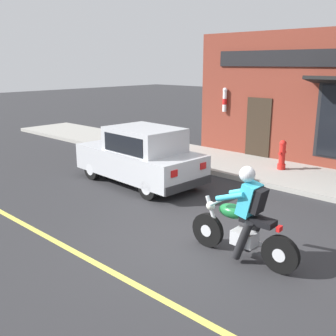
{
  "coord_description": "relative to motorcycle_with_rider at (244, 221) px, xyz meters",
  "views": [
    {
      "loc": [
        -5.3,
        -4.15,
        3.2
      ],
      "look_at": [
        0.89,
        1.56,
        0.95
      ],
      "focal_mm": 42.0,
      "sensor_mm": 36.0,
      "label": 1
    }
  ],
  "objects": [
    {
      "name": "ground_plane",
      "position": [
        0.02,
        0.98,
        -0.68
      ],
      "size": [
        80.0,
        80.0,
        0.0
      ],
      "primitive_type": "plane",
      "color": "#2B2B2D"
    },
    {
      "name": "lane_stripe",
      "position": [
        -1.78,
        3.98,
        -0.67
      ],
      "size": [
        0.12,
        19.8,
        0.01
      ],
      "primitive_type": "cube",
      "color": "#D1C64C",
      "rests_on": "ground"
    },
    {
      "name": "fire_hydrant",
      "position": [
        5.34,
        2.02,
        -0.11
      ],
      "size": [
        0.36,
        0.24,
        0.88
      ],
      "color": "red",
      "rests_on": "sidewalk_curb"
    },
    {
      "name": "sidewalk_curb",
      "position": [
        5.11,
        3.98,
        -0.61
      ],
      "size": [
        2.6,
        22.0,
        0.14
      ],
      "primitive_type": "cube",
      "color": "#9E9B93",
      "rests_on": "ground"
    },
    {
      "name": "motorcycle_with_rider",
      "position": [
        0.0,
        0.0,
        0.0
      ],
      "size": [
        0.56,
        2.02,
        1.62
      ],
      "color": "black",
      "rests_on": "ground"
    },
    {
      "name": "car_hatchback",
      "position": [
        1.82,
        4.39,
        0.09
      ],
      "size": [
        1.84,
        3.86,
        1.57
      ],
      "color": "black",
      "rests_on": "ground"
    }
  ]
}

